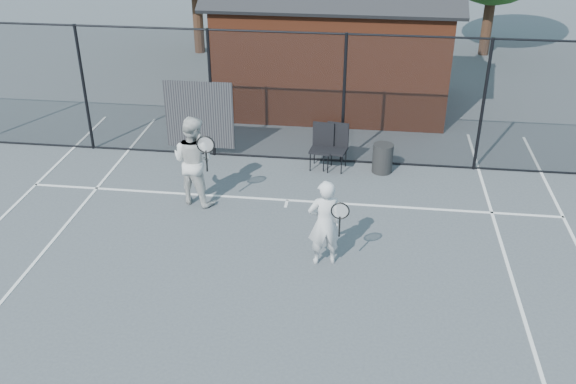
# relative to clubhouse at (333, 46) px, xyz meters

# --- Properties ---
(ground) EXTENTS (80.00, 80.00, 0.00)m
(ground) POSITION_rel_clubhouse_xyz_m (-0.50, -9.00, -1.61)
(ground) COLOR #44494E
(ground) RESTS_ON ground
(court_lines) EXTENTS (11.02, 18.00, 0.01)m
(court_lines) POSITION_rel_clubhouse_xyz_m (-0.50, -10.32, -1.60)
(court_lines) COLOR silver
(court_lines) RESTS_ON ground
(fence) EXTENTS (22.04, 3.00, 3.00)m
(fence) POSITION_rel_clubhouse_xyz_m (-0.80, -4.00, -0.16)
(fence) COLOR black
(fence) RESTS_ON ground
(clubhouse) EXTENTS (6.50, 4.36, 4.19)m
(clubhouse) POSITION_rel_clubhouse_xyz_m (0.00, 0.00, 0.00)
(clubhouse) COLOR maroon
(clubhouse) RESTS_ON ground
(player_front) EXTENTS (0.75, 0.59, 1.59)m
(player_front) POSITION_rel_clubhouse_xyz_m (0.41, -8.14, -0.81)
(player_front) COLOR silver
(player_front) RESTS_ON ground
(player_back) EXTENTS (1.09, 0.95, 1.85)m
(player_back) POSITION_rel_clubhouse_xyz_m (-2.35, -6.27, -0.68)
(player_back) COLOR silver
(player_back) RESTS_ON ground
(chair_left) EXTENTS (0.58, 0.59, 1.02)m
(chair_left) POSITION_rel_clubhouse_xyz_m (0.37, -4.40, -1.10)
(chair_left) COLOR black
(chair_left) RESTS_ON ground
(chair_right) EXTENTS (0.55, 0.56, 1.01)m
(chair_right) POSITION_rel_clubhouse_xyz_m (0.06, -4.40, -1.10)
(chair_right) COLOR black
(chair_right) RESTS_ON ground
(waste_bin) EXTENTS (0.46, 0.46, 0.66)m
(waste_bin) POSITION_rel_clubhouse_xyz_m (1.43, -4.40, -1.28)
(waste_bin) COLOR black
(waste_bin) RESTS_ON ground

